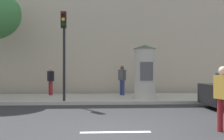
{
  "coord_description": "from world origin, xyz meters",
  "views": [
    {
      "loc": [
        -0.42,
        -6.23,
        1.56
      ],
      "look_at": [
        0.01,
        2.0,
        1.58
      ],
      "focal_mm": 39.56,
      "sensor_mm": 36.0,
      "label": 1
    }
  ],
  "objects_px": {
    "pedestrian_in_red_top": "(223,94)",
    "pedestrian_tallest": "(122,78)",
    "poster_column": "(145,71)",
    "pedestrian_in_light_jacket": "(51,79)",
    "traffic_light": "(64,41)"
  },
  "relations": [
    {
      "from": "pedestrian_in_light_jacket",
      "to": "pedestrian_tallest",
      "type": "bearing_deg",
      "value": -3.67
    },
    {
      "from": "poster_column",
      "to": "pedestrian_in_light_jacket",
      "type": "bearing_deg",
      "value": 158.46
    },
    {
      "from": "traffic_light",
      "to": "poster_column",
      "type": "distance_m",
      "value": 4.26
    },
    {
      "from": "traffic_light",
      "to": "pedestrian_in_red_top",
      "type": "bearing_deg",
      "value": -48.5
    },
    {
      "from": "pedestrian_in_red_top",
      "to": "pedestrian_tallest",
      "type": "relative_size",
      "value": 0.98
    },
    {
      "from": "poster_column",
      "to": "pedestrian_in_light_jacket",
      "type": "relative_size",
      "value": 1.7
    },
    {
      "from": "poster_column",
      "to": "pedestrian_in_red_top",
      "type": "bearing_deg",
      "value": -82.32
    },
    {
      "from": "pedestrian_in_red_top",
      "to": "pedestrian_tallest",
      "type": "bearing_deg",
      "value": 102.83
    },
    {
      "from": "pedestrian_in_red_top",
      "to": "poster_column",
      "type": "bearing_deg",
      "value": 97.68
    },
    {
      "from": "poster_column",
      "to": "pedestrian_in_red_top",
      "type": "distance_m",
      "value": 6.33
    },
    {
      "from": "poster_column",
      "to": "pedestrian_in_light_jacket",
      "type": "distance_m",
      "value": 5.48
    },
    {
      "from": "traffic_light",
      "to": "pedestrian_in_red_top",
      "type": "xyz_separation_m",
      "value": [
        4.77,
        -5.39,
        -1.95
      ]
    },
    {
      "from": "poster_column",
      "to": "pedestrian_tallest",
      "type": "distance_m",
      "value": 2.04
    },
    {
      "from": "traffic_light",
      "to": "pedestrian_in_light_jacket",
      "type": "xyz_separation_m",
      "value": [
        -1.16,
        2.87,
        -1.84
      ]
    },
    {
      "from": "pedestrian_in_red_top",
      "to": "pedestrian_in_light_jacket",
      "type": "xyz_separation_m",
      "value": [
        -5.93,
        8.26,
        0.11
      ]
    }
  ]
}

